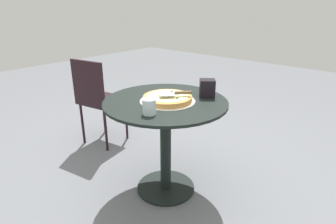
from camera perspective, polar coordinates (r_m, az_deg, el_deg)
name	(u,v)px	position (r m, az deg, el deg)	size (l,w,h in m)	color
ground_plane	(166,188)	(2.22, -0.45, -15.07)	(10.00, 10.00, 0.00)	slate
patio_table	(166,127)	(1.96, -0.50, -2.99)	(0.83, 0.83, 0.70)	black
pizza_on_tray	(168,98)	(1.87, 0.00, 2.77)	(0.37, 0.37, 0.05)	silver
pizza_server	(175,93)	(1.84, 1.51, 3.78)	(0.19, 0.18, 0.02)	silver
drinking_cup	(149,107)	(1.65, -3.80, 1.09)	(0.08, 0.08, 0.09)	silver
napkin_dispenser	(207,88)	(1.97, 7.91, 4.79)	(0.10, 0.09, 0.12)	black
patio_chair_far	(97,96)	(2.72, -14.08, 3.14)	(0.42, 0.42, 0.84)	black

